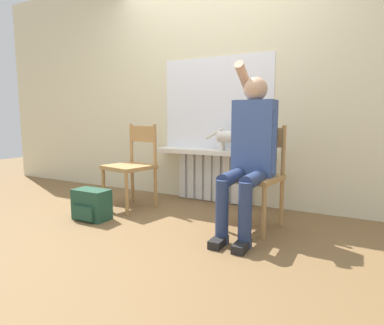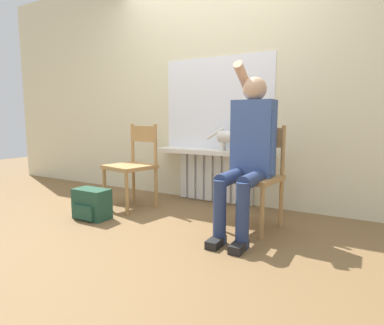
{
  "view_description": "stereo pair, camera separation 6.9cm",
  "coord_description": "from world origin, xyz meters",
  "px_view_note": "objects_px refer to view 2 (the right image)",
  "views": [
    {
      "loc": [
        1.48,
        -2.13,
        0.93
      ],
      "look_at": [
        0.0,
        0.63,
        0.51
      ],
      "focal_mm": 30.0,
      "sensor_mm": 36.0,
      "label": 1
    },
    {
      "loc": [
        1.54,
        -2.09,
        0.93
      ],
      "look_at": [
        0.0,
        0.63,
        0.51
      ],
      "focal_mm": 30.0,
      "sensor_mm": 36.0,
      "label": 2
    }
  ],
  "objects_px": {
    "chair_right": "(254,175)",
    "backpack": "(92,204)",
    "cat": "(235,137)",
    "person": "(249,147)",
    "chair_left": "(133,164)"
  },
  "relations": [
    {
      "from": "chair_right",
      "to": "backpack",
      "type": "bearing_deg",
      "value": -152.01
    },
    {
      "from": "chair_right",
      "to": "cat",
      "type": "bearing_deg",
      "value": 134.15
    },
    {
      "from": "backpack",
      "to": "person",
      "type": "bearing_deg",
      "value": 16.02
    },
    {
      "from": "cat",
      "to": "person",
      "type": "bearing_deg",
      "value": -59.17
    },
    {
      "from": "backpack",
      "to": "cat",
      "type": "bearing_deg",
      "value": 45.86
    },
    {
      "from": "cat",
      "to": "chair_left",
      "type": "bearing_deg",
      "value": -150.65
    },
    {
      "from": "person",
      "to": "backpack",
      "type": "relative_size",
      "value": 4.12
    },
    {
      "from": "cat",
      "to": "backpack",
      "type": "xyz_separation_m",
      "value": [
        -1.02,
        -1.05,
        -0.61
      ]
    },
    {
      "from": "backpack",
      "to": "chair_left",
      "type": "bearing_deg",
      "value": 81.45
    },
    {
      "from": "chair_left",
      "to": "backpack",
      "type": "distance_m",
      "value": 0.62
    },
    {
      "from": "cat",
      "to": "backpack",
      "type": "bearing_deg",
      "value": -134.14
    },
    {
      "from": "person",
      "to": "chair_left",
      "type": "bearing_deg",
      "value": 174.93
    },
    {
      "from": "chair_right",
      "to": "person",
      "type": "relative_size",
      "value": 0.63
    },
    {
      "from": "cat",
      "to": "backpack",
      "type": "height_order",
      "value": "cat"
    },
    {
      "from": "person",
      "to": "backpack",
      "type": "height_order",
      "value": "person"
    }
  ]
}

